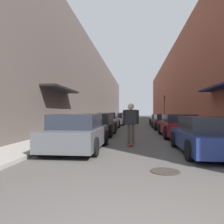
{
  "coord_description": "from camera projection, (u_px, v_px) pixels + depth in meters",
  "views": [
    {
      "loc": [
        -0.08,
        -2.07,
        1.44
      ],
      "look_at": [
        -1.6,
        11.85,
        1.45
      ],
      "focal_mm": 35.0,
      "sensor_mm": 36.0,
      "label": 1
    }
  ],
  "objects": [
    {
      "name": "ground",
      "position": [
        136.0,
        123.0,
        28.04
      ],
      "size": [
        143.83,
        143.83,
        0.0
      ],
      "primitive_type": "plane",
      "color": "#4C4947"
    },
    {
      "name": "curb_strip_left",
      "position": [
        109.0,
        121.0,
        35.01
      ],
      "size": [
        1.8,
        65.38,
        0.12
      ],
      "color": "gray",
      "rests_on": "ground"
    },
    {
      "name": "curb_strip_right",
      "position": [
        164.0,
        121.0,
        34.08
      ],
      "size": [
        1.8,
        65.38,
        0.12
      ],
      "color": "gray",
      "rests_on": "ground"
    },
    {
      "name": "building_row_left",
      "position": [
        92.0,
        91.0,
        35.32
      ],
      "size": [
        4.9,
        65.38,
        9.73
      ],
      "color": "#564C47",
      "rests_on": "ground"
    },
    {
      "name": "building_row_right",
      "position": [
        183.0,
        86.0,
        33.77
      ],
      "size": [
        4.9,
        65.38,
        10.9
      ],
      "color": "brown",
      "rests_on": "ground"
    },
    {
      "name": "parked_car_left_0",
      "position": [
        78.0,
        133.0,
        8.31
      ],
      "size": [
        1.98,
        4.02,
        1.36
      ],
      "color": "#515459",
      "rests_on": "ground"
    },
    {
      "name": "parked_car_left_1",
      "position": [
        99.0,
        125.0,
        13.55
      ],
      "size": [
        1.87,
        4.31,
        1.36
      ],
      "color": "#232326",
      "rests_on": "ground"
    },
    {
      "name": "parked_car_left_2",
      "position": [
        108.0,
        121.0,
        18.71
      ],
      "size": [
        1.86,
        4.43,
        1.41
      ],
      "color": "silver",
      "rests_on": "ground"
    },
    {
      "name": "parked_car_left_3",
      "position": [
        116.0,
        119.0,
        24.7
      ],
      "size": [
        1.94,
        4.83,
        1.26
      ],
      "color": "#B7B7BC",
      "rests_on": "ground"
    },
    {
      "name": "parked_car_left_4",
      "position": [
        119.0,
        118.0,
        30.38
      ],
      "size": [
        1.87,
        4.16,
        1.38
      ],
      "color": "#232326",
      "rests_on": "ground"
    },
    {
      "name": "parked_car_right_0",
      "position": [
        208.0,
        136.0,
        7.54
      ],
      "size": [
        2.0,
        4.21,
        1.28
      ],
      "color": "navy",
      "rests_on": "ground"
    },
    {
      "name": "parked_car_right_1",
      "position": [
        178.0,
        126.0,
        12.7
      ],
      "size": [
        1.94,
        4.48,
        1.32
      ],
      "color": "maroon",
      "rests_on": "ground"
    },
    {
      "name": "parked_car_right_2",
      "position": [
        164.0,
        122.0,
        18.44
      ],
      "size": [
        1.91,
        4.55,
        1.29
      ],
      "color": "#232326",
      "rests_on": "ground"
    },
    {
      "name": "parked_car_right_3",
      "position": [
        159.0,
        120.0,
        23.6
      ],
      "size": [
        1.9,
        4.42,
        1.23
      ],
      "color": "navy",
      "rests_on": "ground"
    },
    {
      "name": "skateboarder",
      "position": [
        131.0,
        120.0,
        9.43
      ],
      "size": [
        0.7,
        0.78,
        1.82
      ],
      "color": "#B2231E",
      "rests_on": "ground"
    },
    {
      "name": "manhole_cover",
      "position": [
        165.0,
        171.0,
        5.27
      ],
      "size": [
        0.7,
        0.7,
        0.02
      ],
      "color": "#332D28",
      "rests_on": "ground"
    },
    {
      "name": "traffic_light",
      "position": [
        164.0,
        106.0,
        29.64
      ],
      "size": [
        0.16,
        0.22,
        3.55
      ],
      "color": "#2D2D2D",
      "rests_on": "curb_strip_right"
    }
  ]
}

